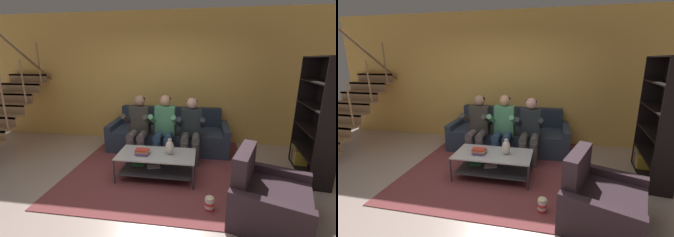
# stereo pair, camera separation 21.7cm
# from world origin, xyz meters

# --- Properties ---
(ground) EXTENTS (16.80, 16.80, 0.00)m
(ground) POSITION_xyz_m (0.00, 0.00, 0.00)
(ground) COLOR #AF9A90
(back_partition) EXTENTS (8.40, 0.12, 2.90)m
(back_partition) POSITION_xyz_m (0.00, 2.46, 1.45)
(back_partition) COLOR #E0AB51
(back_partition) RESTS_ON ground
(staircase_run) EXTENTS (0.99, 2.73, 2.85)m
(staircase_run) POSITION_xyz_m (-3.22, 1.61, 1.08)
(staircase_run) COLOR #A47B55
(staircase_run) RESTS_ON ground
(couch) EXTENTS (2.49, 0.92, 0.84)m
(couch) POSITION_xyz_m (0.19, 1.90, 0.28)
(couch) COLOR #2A3546
(couch) RESTS_ON ground
(person_seated_left) EXTENTS (0.50, 0.58, 1.21)m
(person_seated_left) POSITION_xyz_m (-0.32, 1.36, 0.66)
(person_seated_left) COLOR #5B4D51
(person_seated_left) RESTS_ON ground
(person_seated_middle) EXTENTS (0.50, 0.58, 1.23)m
(person_seated_middle) POSITION_xyz_m (0.19, 1.36, 0.67)
(person_seated_middle) COLOR navy
(person_seated_middle) RESTS_ON ground
(person_seated_right) EXTENTS (0.50, 0.58, 1.19)m
(person_seated_right) POSITION_xyz_m (0.69, 1.36, 0.65)
(person_seated_right) COLOR #504D48
(person_seated_right) RESTS_ON ground
(coffee_table) EXTENTS (1.24, 0.63, 0.41)m
(coffee_table) POSITION_xyz_m (0.17, 0.60, 0.28)
(coffee_table) COLOR #B8B5B9
(coffee_table) RESTS_ON ground
(area_rug) EXTENTS (3.00, 3.25, 0.01)m
(area_rug) POSITION_xyz_m (0.18, 1.13, 0.01)
(area_rug) COLOR brown
(area_rug) RESTS_ON ground
(vase) EXTENTS (0.13, 0.13, 0.26)m
(vase) POSITION_xyz_m (0.39, 0.61, 0.53)
(vase) COLOR beige
(vase) RESTS_ON coffee_table
(book_stack) EXTENTS (0.23, 0.20, 0.09)m
(book_stack) POSITION_xyz_m (-0.03, 0.54, 0.46)
(book_stack) COLOR #2E8B50
(book_stack) RESTS_ON coffee_table
(bookshelf) EXTENTS (0.45, 1.18, 1.93)m
(bookshelf) POSITION_xyz_m (2.74, 1.15, 0.86)
(bookshelf) COLOR black
(bookshelf) RESTS_ON ground
(armchair) EXTENTS (1.09, 1.16, 0.84)m
(armchair) POSITION_xyz_m (1.68, -0.18, 0.27)
(armchair) COLOR #32222A
(armchair) RESTS_ON ground
(popcorn_tub) EXTENTS (0.12, 0.12, 0.20)m
(popcorn_tub) POSITION_xyz_m (1.01, -0.13, 0.10)
(popcorn_tub) COLOR red
(popcorn_tub) RESTS_ON ground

